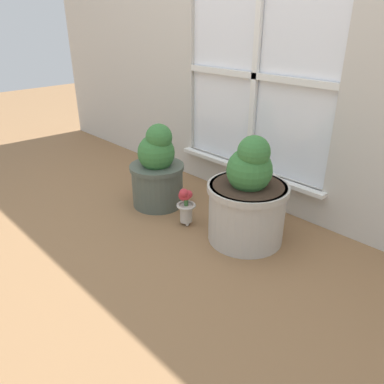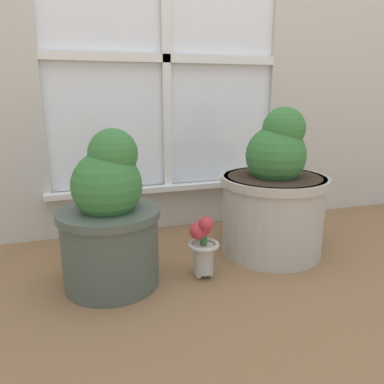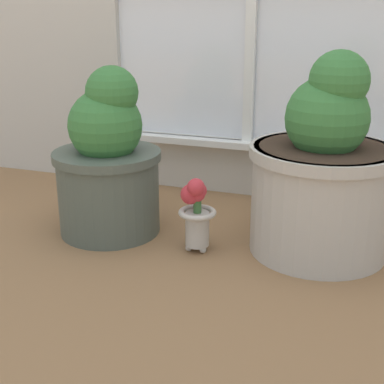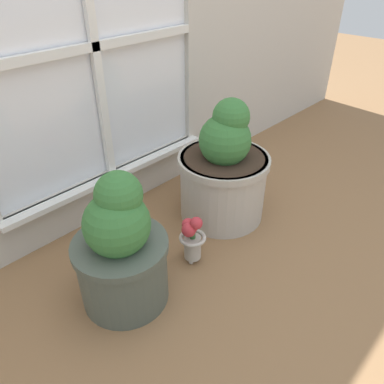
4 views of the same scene
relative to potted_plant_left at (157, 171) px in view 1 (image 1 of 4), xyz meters
name	(u,v)px [view 1 (image 1 of 4)]	position (x,y,z in m)	size (l,w,h in m)	color
ground_plane	(169,233)	(0.32, -0.19, -0.22)	(10.00, 10.00, 0.00)	olive
potted_plant_left	(157,171)	(0.00, 0.00, 0.00)	(0.33, 0.33, 0.52)	#4C564C
potted_plant_right	(247,200)	(0.64, 0.07, 0.01)	(0.42, 0.42, 0.58)	#B7B2A8
flower_vase	(186,204)	(0.31, -0.05, -0.10)	(0.11, 0.11, 0.23)	#BCB7AD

